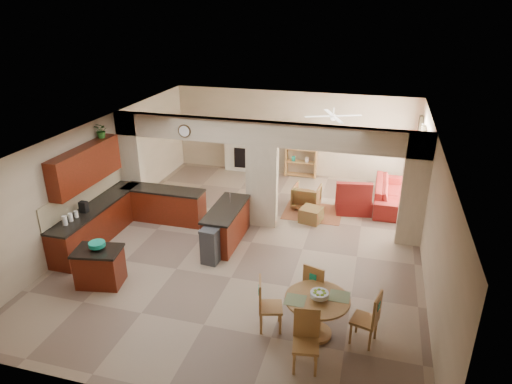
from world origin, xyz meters
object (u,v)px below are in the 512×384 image
(dining_table, at_px, (317,311))
(sofa, at_px, (392,194))
(kitchen_island, at_px, (100,267))
(armchair, at_px, (306,197))

(dining_table, distance_m, sofa, 6.23)
(kitchen_island, xyz_separation_m, dining_table, (4.58, -0.38, 0.10))
(kitchen_island, distance_m, sofa, 8.19)
(kitchen_island, xyz_separation_m, sofa, (5.86, 5.72, -0.06))
(kitchen_island, bearing_deg, sofa, 33.92)
(sofa, bearing_deg, armchair, 109.46)
(kitchen_island, height_order, armchair, kitchen_island)
(dining_table, bearing_deg, armchair, 101.39)
(armchair, bearing_deg, kitchen_island, 58.95)
(armchair, bearing_deg, sofa, -156.12)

